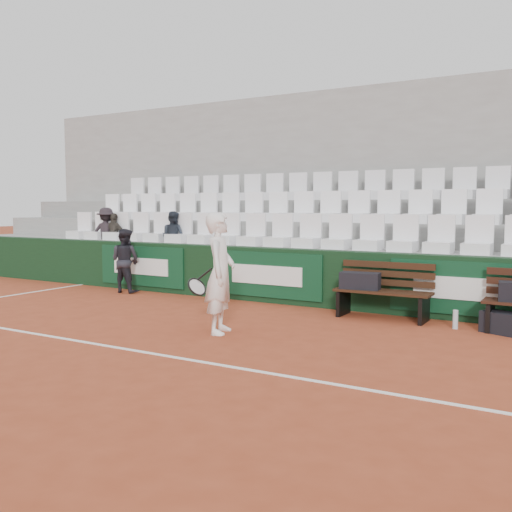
{
  "coord_description": "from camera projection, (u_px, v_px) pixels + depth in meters",
  "views": [
    {
      "loc": [
        4.83,
        -5.16,
        1.77
      ],
      "look_at": [
        0.41,
        2.4,
        1.0
      ],
      "focal_mm": 40.0,
      "sensor_mm": 36.0,
      "label": 1
    }
  ],
  "objects": [
    {
      "name": "sports_bag_ground",
      "position": [
        501.0,
        323.0,
        7.93
      ],
      "size": [
        0.57,
        0.46,
        0.3
      ],
      "primitive_type": "cube",
      "rotation": [
        0.0,
        0.0,
        -0.37
      ],
      "color": "black",
      "rests_on": "ground"
    },
    {
      "name": "grandstand_tier_back",
      "position": [
        334.0,
        243.0,
        12.55
      ],
      "size": [
        18.0,
        0.95,
        1.9
      ],
      "primitive_type": "cube",
      "color": "gray",
      "rests_on": "ground"
    },
    {
      "name": "water_bottle_far",
      "position": [
        455.0,
        319.0,
        8.21
      ],
      "size": [
        0.08,
        0.08,
        0.27
      ],
      "primitive_type": "cylinder",
      "color": "silver",
      "rests_on": "ground"
    },
    {
      "name": "back_barrier",
      "position": [
        284.0,
        276.0,
        10.37
      ],
      "size": [
        18.0,
        0.34,
        1.0
      ],
      "color": "black",
      "rests_on": "ground"
    },
    {
      "name": "tennis_player",
      "position": [
        220.0,
        273.0,
        7.9
      ],
      "size": [
        0.79,
        0.71,
        1.68
      ],
      "color": "white",
      "rests_on": "ground"
    },
    {
      "name": "bench_left",
      "position": [
        382.0,
        305.0,
        8.95
      ],
      "size": [
        1.5,
        0.56,
        0.45
      ],
      "primitive_type": "cube",
      "color": "#341C0F",
      "rests_on": "ground"
    },
    {
      "name": "spectator_c",
      "position": [
        173.0,
        216.0,
        12.21
      ],
      "size": [
        0.59,
        0.48,
        1.11
      ],
      "primitive_type": "imported",
      "rotation": [
        0.0,
        0.0,
        3.27
      ],
      "color": "#212832",
      "rests_on": "grandstand_tier_front"
    },
    {
      "name": "ball_kid",
      "position": [
        125.0,
        261.0,
        11.67
      ],
      "size": [
        0.67,
        0.54,
        1.31
      ],
      "primitive_type": "imported",
      "rotation": [
        0.0,
        0.0,
        3.22
      ],
      "color": "black",
      "rests_on": "ground"
    },
    {
      "name": "ground",
      "position": [
        129.0,
        350.0,
        7.02
      ],
      "size": [
        80.0,
        80.0,
        0.0
      ],
      "primitive_type": "plane",
      "color": "#9B3F23",
      "rests_on": "ground"
    },
    {
      "name": "grandstand_rear_wall",
      "position": [
        346.0,
        187.0,
        12.98
      ],
      "size": [
        18.0,
        0.3,
        4.4
      ],
      "primitive_type": "cube",
      "color": "#969694",
      "rests_on": "ground"
    },
    {
      "name": "seat_row_back",
      "position": [
        332.0,
        185.0,
        12.29
      ],
      "size": [
        11.9,
        0.44,
        0.63
      ],
      "primitive_type": "cube",
      "color": "silver",
      "rests_on": "grandstand_tier_back"
    },
    {
      "name": "water_bottle_near",
      "position": [
        338.0,
        307.0,
        9.29
      ],
      "size": [
        0.07,
        0.07,
        0.25
      ],
      "primitive_type": "cylinder",
      "color": "silver",
      "rests_on": "ground"
    },
    {
      "name": "spectator_b",
      "position": [
        114.0,
        217.0,
        13.07
      ],
      "size": [
        0.64,
        0.3,
        1.06
      ],
      "primitive_type": "imported",
      "rotation": [
        0.0,
        0.0,
        3.2
      ],
      "color": "#35312B",
      "rests_on": "grandstand_tier_front"
    },
    {
      "name": "seat_row_front",
      "position": [
        292.0,
        230.0,
        10.73
      ],
      "size": [
        11.9,
        0.44,
        0.63
      ],
      "primitive_type": "cube",
      "color": "white",
      "rests_on": "grandstand_tier_front"
    },
    {
      "name": "seat_row_mid",
      "position": [
        313.0,
        206.0,
        11.51
      ],
      "size": [
        11.9,
        0.44,
        0.63
      ],
      "primitive_type": "cube",
      "color": "white",
      "rests_on": "grandstand_tier_mid"
    },
    {
      "name": "spectator_a",
      "position": [
        106.0,
        214.0,
        13.19
      ],
      "size": [
        0.87,
        0.66,
        1.19
      ],
      "primitive_type": "imported",
      "rotation": [
        0.0,
        0.0,
        3.46
      ],
      "color": "black",
      "rests_on": "grandstand_tier_front"
    },
    {
      "name": "grandstand_tier_mid",
      "position": [
        317.0,
        257.0,
        11.75
      ],
      "size": [
        18.0,
        0.95,
        1.45
      ],
      "primitive_type": "cube",
      "color": "gray",
      "rests_on": "ground"
    },
    {
      "name": "court_baseline",
      "position": [
        129.0,
        350.0,
        7.02
      ],
      "size": [
        18.0,
        0.06,
        0.01
      ],
      "primitive_type": "cube",
      "color": "white",
      "rests_on": "ground"
    },
    {
      "name": "grandstand_tier_front",
      "position": [
        296.0,
        272.0,
        10.95
      ],
      "size": [
        18.0,
        0.95,
        1.0
      ],
      "primitive_type": "cube",
      "color": "gray",
      "rests_on": "ground"
    },
    {
      "name": "sports_bag_left",
      "position": [
        360.0,
        281.0,
        9.07
      ],
      "size": [
        0.65,
        0.33,
        0.27
      ],
      "primitive_type": "cube",
      "rotation": [
        0.0,
        0.0,
        0.11
      ],
      "color": "black",
      "rests_on": "bench_left"
    }
  ]
}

